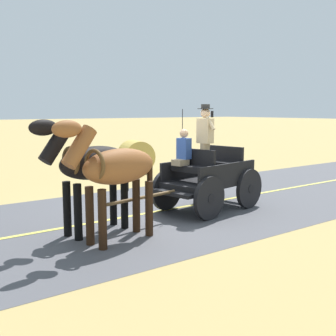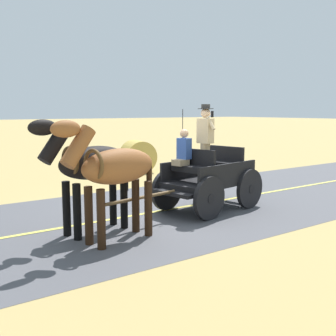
{
  "view_description": "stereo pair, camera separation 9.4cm",
  "coord_description": "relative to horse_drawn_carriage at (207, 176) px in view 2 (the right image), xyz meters",
  "views": [
    {
      "loc": [
        -7.77,
        5.56,
        2.37
      ],
      "look_at": [
        -0.5,
        0.25,
        1.1
      ],
      "focal_mm": 44.01,
      "sensor_mm": 36.0,
      "label": 1
    },
    {
      "loc": [
        -7.82,
        5.48,
        2.37
      ],
      "look_at": [
        -0.5,
        0.25,
        1.1
      ],
      "focal_mm": 44.01,
      "sensor_mm": 36.0,
      "label": 2
    }
  ],
  "objects": [
    {
      "name": "ground_plane",
      "position": [
        0.52,
        0.87,
        -0.82
      ],
      "size": [
        200.0,
        200.0,
        0.0
      ],
      "primitive_type": "plane",
      "color": "tan"
    },
    {
      "name": "road_surface",
      "position": [
        0.52,
        0.87,
        -0.81
      ],
      "size": [
        5.74,
        160.0,
        0.01
      ],
      "primitive_type": "cube",
      "color": "#4C4C51",
      "rests_on": "ground"
    },
    {
      "name": "road_centre_stripe",
      "position": [
        0.52,
        0.87,
        -0.81
      ],
      "size": [
        0.12,
        160.0,
        0.0
      ],
      "primitive_type": "cube",
      "color": "#DBCC4C",
      "rests_on": "road_surface"
    },
    {
      "name": "horse_drawn_carriage",
      "position": [
        0.0,
        0.0,
        0.0
      ],
      "size": [
        1.79,
        4.51,
        2.5
      ],
      "color": "black",
      "rests_on": "ground"
    },
    {
      "name": "horse_near_side",
      "position": [
        -0.86,
        2.93,
        0.51
      ],
      "size": [
        0.82,
        2.15,
        2.21
      ],
      "color": "brown",
      "rests_on": "ground"
    },
    {
      "name": "horse_off_side",
      "position": [
        -0.14,
        3.05,
        0.51
      ],
      "size": [
        0.8,
        2.15,
        2.21
      ],
      "color": "black",
      "rests_on": "ground"
    },
    {
      "name": "hay_bale",
      "position": [
        6.27,
        -1.92,
        -0.22
      ],
      "size": [
        1.34,
        1.42,
        1.2
      ],
      "primitive_type": "cylinder",
      "rotation": [
        0.0,
        1.57,
        2.91
      ],
      "color": "gold",
      "rests_on": "ground"
    }
  ]
}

